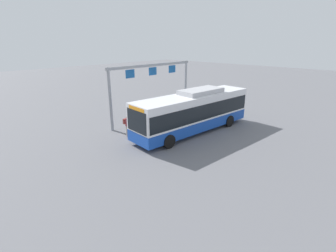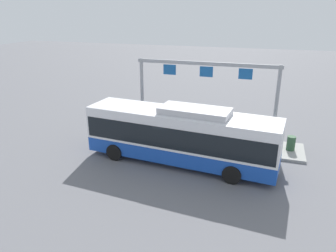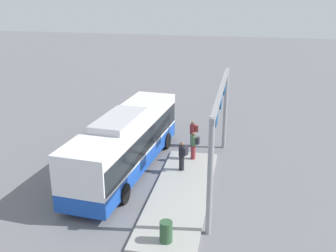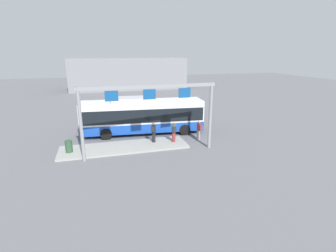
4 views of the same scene
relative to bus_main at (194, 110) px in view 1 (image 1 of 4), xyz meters
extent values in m
plane|color=slate|center=(0.01, 0.00, -1.81)|extent=(120.00, 120.00, 0.00)
cube|color=#9E9E99|center=(-2.10, -3.42, -1.73)|extent=(10.00, 2.80, 0.16)
cube|color=#1947AD|center=(0.01, 0.00, -1.04)|extent=(11.24, 3.50, 0.85)
cube|color=silver|center=(0.01, 0.00, 0.34)|extent=(11.24, 3.50, 1.90)
cube|color=black|center=(0.01, 0.00, 0.14)|extent=(11.02, 3.52, 1.20)
cube|color=black|center=(5.53, -0.51, 0.24)|extent=(0.23, 2.12, 1.50)
cube|color=#B7B7BC|center=(-0.82, 0.08, 1.47)|extent=(4.01, 2.10, 0.36)
cube|color=orange|center=(5.46, -0.50, 1.09)|extent=(0.28, 1.75, 0.28)
cylinder|color=black|center=(3.83, 0.85, -1.31)|extent=(1.02, 0.39, 1.00)
cylinder|color=black|center=(3.61, -1.54, -1.31)|extent=(1.02, 0.39, 1.00)
cylinder|color=black|center=(-3.20, 1.50, -1.31)|extent=(1.02, 0.39, 1.00)
cylinder|color=black|center=(-3.42, -0.89, -1.31)|extent=(1.02, 0.39, 1.00)
cylinder|color=maroon|center=(1.96, -3.47, -1.23)|extent=(0.31, 0.31, 0.85)
cylinder|color=#476B4C|center=(1.96, -3.47, -0.50)|extent=(0.38, 0.38, 0.60)
sphere|color=brown|center=(1.96, -3.47, -0.09)|extent=(0.22, 0.22, 0.22)
cube|color=#26262D|center=(1.93, -3.73, -0.47)|extent=(0.30, 0.21, 0.40)
cylinder|color=gray|center=(4.33, -3.09, -1.39)|extent=(0.34, 0.34, 0.85)
cylinder|color=maroon|center=(4.33, -3.09, -0.66)|extent=(0.41, 0.41, 0.60)
sphere|color=#9E755B|center=(4.33, -3.09, -0.25)|extent=(0.22, 0.22, 0.22)
cube|color=maroon|center=(4.39, -3.35, -0.63)|extent=(0.31, 0.24, 0.40)
cylinder|color=black|center=(0.35, -3.05, -1.23)|extent=(0.38, 0.38, 0.85)
cylinder|color=black|center=(0.35, -3.05, -0.50)|extent=(0.46, 0.46, 0.60)
sphere|color=brown|center=(0.35, -3.05, -0.09)|extent=(0.22, 0.22, 0.22)
cube|color=#26262D|center=(0.23, -3.29, -0.47)|extent=(0.33, 0.29, 0.40)
cylinder|color=gray|center=(-5.13, -5.10, 0.79)|extent=(0.24, 0.24, 5.20)
cylinder|color=gray|center=(4.41, -5.10, 0.79)|extent=(0.24, 0.24, 5.20)
cube|color=gray|center=(-0.36, -5.10, 3.24)|extent=(9.94, 0.20, 0.24)
cube|color=#144C8C|center=(-2.98, -5.10, 2.69)|extent=(0.90, 0.08, 0.70)
cube|color=#144C8C|center=(-0.36, -5.10, 2.69)|extent=(0.90, 0.08, 0.70)
cube|color=#144C8C|center=(2.27, -5.10, 2.69)|extent=(0.90, 0.08, 0.70)
cylinder|color=#2D5133|center=(-6.24, -3.52, -1.20)|extent=(0.52, 0.52, 0.90)
camera|label=1|loc=(15.57, 11.85, 5.32)|focal=26.69mm
camera|label=2|loc=(-4.56, 16.56, 6.78)|focal=34.48mm
camera|label=3|loc=(-19.75, -6.29, 8.24)|focal=43.29mm
camera|label=4|loc=(-3.93, -22.57, 5.54)|focal=27.11mm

